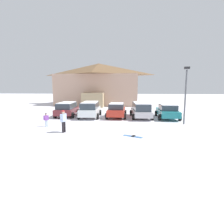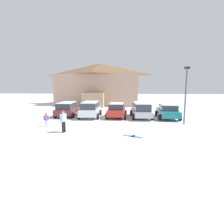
# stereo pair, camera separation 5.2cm
# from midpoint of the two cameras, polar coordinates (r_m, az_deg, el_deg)

# --- Properties ---
(ground) EXTENTS (160.00, 160.00, 0.00)m
(ground) POSITION_cam_midpoint_polar(r_m,az_deg,el_deg) (9.12, -11.19, -13.57)
(ground) COLOR silver
(ski_lodge) EXTENTS (15.66, 11.53, 7.92)m
(ski_lodge) POSITION_cam_midpoint_polar(r_m,az_deg,el_deg) (34.92, -4.20, 9.16)
(ski_lodge) COLOR tan
(ski_lodge) RESTS_ON ground
(parked_maroon_van) EXTENTS (2.36, 4.30, 1.63)m
(parked_maroon_van) POSITION_cam_midpoint_polar(r_m,az_deg,el_deg) (20.88, -14.36, 1.06)
(parked_maroon_van) COLOR maroon
(parked_maroon_van) RESTS_ON ground
(parked_white_suv) EXTENTS (2.44, 4.72, 1.72)m
(parked_white_suv) POSITION_cam_midpoint_polar(r_m,az_deg,el_deg) (19.76, -7.04, 1.01)
(parked_white_suv) COLOR white
(parked_white_suv) RESTS_ON ground
(parked_red_sedan) EXTENTS (2.18, 4.48, 1.58)m
(parked_red_sedan) POSITION_cam_midpoint_polar(r_m,az_deg,el_deg) (19.62, 1.64, 0.66)
(parked_red_sedan) COLOR #B42C1F
(parked_red_sedan) RESTS_ON ground
(parked_silver_wagon) EXTENTS (2.41, 4.89, 1.67)m
(parked_silver_wagon) POSITION_cam_midpoint_polar(r_m,az_deg,el_deg) (19.49, 9.53, 0.79)
(parked_silver_wagon) COLOR #B9B6BC
(parked_silver_wagon) RESTS_ON ground
(parked_teal_hatchback) EXTENTS (2.26, 4.46, 1.54)m
(parked_teal_hatchback) POSITION_cam_midpoint_polar(r_m,az_deg,el_deg) (19.78, 17.75, 0.30)
(parked_teal_hatchback) COLOR #1D7A80
(parked_teal_hatchback) RESTS_ON ground
(skier_adult_in_blue_parka) EXTENTS (0.38, 0.57, 1.67)m
(skier_adult_in_blue_parka) POSITION_cam_midpoint_polar(r_m,az_deg,el_deg) (13.41, -15.48, -2.51)
(skier_adult_in_blue_parka) COLOR black
(skier_adult_in_blue_parka) RESTS_ON ground
(skier_child_in_purple_jacket) EXTENTS (0.37, 0.29, 1.16)m
(skier_child_in_purple_jacket) POSITION_cam_midpoint_polar(r_m,az_deg,el_deg) (15.81, -20.59, -2.21)
(skier_child_in_purple_jacket) COLOR #A3B7CE
(skier_child_in_purple_jacket) RESTS_ON ground
(pair_of_skis) EXTENTS (1.36, 0.83, 0.08)m
(pair_of_skis) POSITION_cam_midpoint_polar(r_m,az_deg,el_deg) (12.12, 6.92, -7.88)
(pair_of_skis) COLOR #2665B4
(pair_of_skis) RESTS_ON ground
(lamp_post) EXTENTS (0.44, 0.24, 5.12)m
(lamp_post) POSITION_cam_midpoint_polar(r_m,az_deg,el_deg) (16.94, 23.02, 5.97)
(lamp_post) COLOR #515459
(lamp_post) RESTS_ON ground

